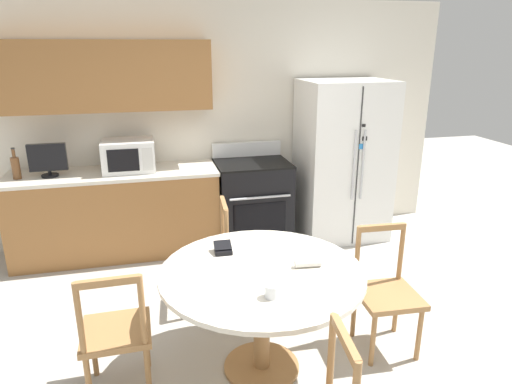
{
  "coord_description": "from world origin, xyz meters",
  "views": [
    {
      "loc": [
        -0.82,
        -2.4,
        2.15
      ],
      "look_at": [
        0.05,
        1.15,
        0.95
      ],
      "focal_mm": 32.0,
      "sensor_mm": 36.0,
      "label": 1
    }
  ],
  "objects_px": {
    "dining_chair_right": "(386,293)",
    "wallet": "(223,249)",
    "counter_bottle": "(16,167)",
    "dining_chair_left": "(116,333)",
    "dining_chair_far": "(244,253)",
    "candle_glass": "(272,292)",
    "refrigerator": "(343,161)",
    "countertop_tv": "(48,159)",
    "oven_range": "(253,201)",
    "microwave": "(129,155)"
  },
  "relations": [
    {
      "from": "countertop_tv",
      "to": "dining_chair_right",
      "type": "xyz_separation_m",
      "value": [
        2.53,
        -2.08,
        -0.64
      ]
    },
    {
      "from": "microwave",
      "to": "dining_chair_right",
      "type": "relative_size",
      "value": 0.57
    },
    {
      "from": "counter_bottle",
      "to": "dining_chair_left",
      "type": "bearing_deg",
      "value": -65.45
    },
    {
      "from": "microwave",
      "to": "countertop_tv",
      "type": "bearing_deg",
      "value": -176.97
    },
    {
      "from": "counter_bottle",
      "to": "dining_chair_right",
      "type": "distance_m",
      "value": 3.55
    },
    {
      "from": "oven_range",
      "to": "wallet",
      "type": "distance_m",
      "value": 1.93
    },
    {
      "from": "dining_chair_left",
      "to": "counter_bottle",
      "type": "bearing_deg",
      "value": 113.84
    },
    {
      "from": "refrigerator",
      "to": "wallet",
      "type": "relative_size",
      "value": 13.48
    },
    {
      "from": "oven_range",
      "to": "counter_bottle",
      "type": "distance_m",
      "value": 2.4
    },
    {
      "from": "oven_range",
      "to": "wallet",
      "type": "xyz_separation_m",
      "value": [
        -0.64,
        -1.79,
        0.31
      ]
    },
    {
      "from": "oven_range",
      "to": "candle_glass",
      "type": "xyz_separation_m",
      "value": [
        -0.47,
        -2.44,
        0.32
      ]
    },
    {
      "from": "microwave",
      "to": "candle_glass",
      "type": "relative_size",
      "value": 6.08
    },
    {
      "from": "oven_range",
      "to": "wallet",
      "type": "height_order",
      "value": "oven_range"
    },
    {
      "from": "countertop_tv",
      "to": "counter_bottle",
      "type": "height_order",
      "value": "countertop_tv"
    },
    {
      "from": "refrigerator",
      "to": "dining_chair_left",
      "type": "bearing_deg",
      "value": -139.43
    },
    {
      "from": "microwave",
      "to": "dining_chair_far",
      "type": "relative_size",
      "value": 0.57
    },
    {
      "from": "candle_glass",
      "to": "counter_bottle",
      "type": "bearing_deg",
      "value": 127.48
    },
    {
      "from": "counter_bottle",
      "to": "dining_chair_far",
      "type": "xyz_separation_m",
      "value": [
        1.97,
        -1.18,
        -0.58
      ]
    },
    {
      "from": "dining_chair_right",
      "to": "candle_glass",
      "type": "height_order",
      "value": "dining_chair_right"
    },
    {
      "from": "counter_bottle",
      "to": "dining_chair_left",
      "type": "relative_size",
      "value": 0.34
    },
    {
      "from": "countertop_tv",
      "to": "dining_chair_left",
      "type": "bearing_deg",
      "value": -72.44
    },
    {
      "from": "wallet",
      "to": "microwave",
      "type": "bearing_deg",
      "value": 109.44
    },
    {
      "from": "refrigerator",
      "to": "oven_range",
      "type": "xyz_separation_m",
      "value": [
        -1.03,
        0.05,
        -0.42
      ]
    },
    {
      "from": "counter_bottle",
      "to": "dining_chair_far",
      "type": "bearing_deg",
      "value": -30.81
    },
    {
      "from": "refrigerator",
      "to": "dining_chair_far",
      "type": "xyz_separation_m",
      "value": [
        -1.4,
        -1.13,
        -0.45
      ]
    },
    {
      "from": "counter_bottle",
      "to": "candle_glass",
      "type": "bearing_deg",
      "value": -52.52
    },
    {
      "from": "refrigerator",
      "to": "counter_bottle",
      "type": "relative_size",
      "value": 5.82
    },
    {
      "from": "oven_range",
      "to": "dining_chair_left",
      "type": "distance_m",
      "value": 2.52
    },
    {
      "from": "counter_bottle",
      "to": "wallet",
      "type": "distance_m",
      "value": 2.47
    },
    {
      "from": "refrigerator",
      "to": "microwave",
      "type": "distance_m",
      "value": 2.33
    },
    {
      "from": "oven_range",
      "to": "countertop_tv",
      "type": "height_order",
      "value": "countertop_tv"
    },
    {
      "from": "dining_chair_right",
      "to": "dining_chair_far",
      "type": "bearing_deg",
      "value": -42.73
    },
    {
      "from": "microwave",
      "to": "counter_bottle",
      "type": "distance_m",
      "value": 1.05
    },
    {
      "from": "candle_glass",
      "to": "wallet",
      "type": "xyz_separation_m",
      "value": [
        -0.17,
        0.65,
        -0.01
      ]
    },
    {
      "from": "dining_chair_right",
      "to": "candle_glass",
      "type": "bearing_deg",
      "value": 24.22
    },
    {
      "from": "dining_chair_far",
      "to": "candle_glass",
      "type": "height_order",
      "value": "dining_chair_far"
    },
    {
      "from": "refrigerator",
      "to": "countertop_tv",
      "type": "bearing_deg",
      "value": 179.03
    },
    {
      "from": "dining_chair_left",
      "to": "dining_chair_far",
      "type": "xyz_separation_m",
      "value": [
        1.01,
        0.93,
        0.0
      ]
    },
    {
      "from": "candle_glass",
      "to": "wallet",
      "type": "bearing_deg",
      "value": 104.67
    },
    {
      "from": "wallet",
      "to": "dining_chair_right",
      "type": "bearing_deg",
      "value": -14.21
    },
    {
      "from": "dining_chair_right",
      "to": "wallet",
      "type": "relative_size",
      "value": 6.86
    },
    {
      "from": "countertop_tv",
      "to": "candle_glass",
      "type": "height_order",
      "value": "countertop_tv"
    },
    {
      "from": "dining_chair_right",
      "to": "countertop_tv",
      "type": "bearing_deg",
      "value": -35.84
    },
    {
      "from": "refrigerator",
      "to": "wallet",
      "type": "distance_m",
      "value": 2.42
    },
    {
      "from": "microwave",
      "to": "dining_chair_left",
      "type": "relative_size",
      "value": 0.57
    },
    {
      "from": "counter_bottle",
      "to": "refrigerator",
      "type": "bearing_deg",
      "value": -0.71
    },
    {
      "from": "dining_chair_far",
      "to": "wallet",
      "type": "xyz_separation_m",
      "value": [
        -0.28,
        -0.61,
        0.35
      ]
    },
    {
      "from": "oven_range",
      "to": "dining_chair_right",
      "type": "distance_m",
      "value": 2.14
    },
    {
      "from": "oven_range",
      "to": "refrigerator",
      "type": "bearing_deg",
      "value": -2.98
    },
    {
      "from": "refrigerator",
      "to": "dining_chair_far",
      "type": "distance_m",
      "value": 1.85
    }
  ]
}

